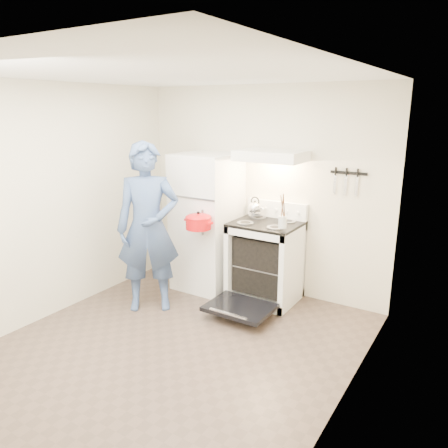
# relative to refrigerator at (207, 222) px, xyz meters

# --- Properties ---
(floor) EXTENTS (3.60, 3.60, 0.00)m
(floor) POSITION_rel_refrigerator_xyz_m (0.58, -1.45, -0.85)
(floor) COLOR brown
(floor) RESTS_ON ground
(back_wall) EXTENTS (3.20, 0.02, 2.50)m
(back_wall) POSITION_rel_refrigerator_xyz_m (0.58, 0.35, 0.40)
(back_wall) COLOR beige
(back_wall) RESTS_ON ground
(refrigerator) EXTENTS (0.70, 0.70, 1.70)m
(refrigerator) POSITION_rel_refrigerator_xyz_m (0.00, 0.00, 0.00)
(refrigerator) COLOR white
(refrigerator) RESTS_ON floor
(stove_body) EXTENTS (0.76, 0.65, 0.92)m
(stove_body) POSITION_rel_refrigerator_xyz_m (0.81, 0.02, -0.39)
(stove_body) COLOR white
(stove_body) RESTS_ON floor
(cooktop) EXTENTS (0.76, 0.65, 0.03)m
(cooktop) POSITION_rel_refrigerator_xyz_m (0.81, 0.02, 0.09)
(cooktop) COLOR black
(cooktop) RESTS_ON stove_body
(backsplash) EXTENTS (0.76, 0.07, 0.20)m
(backsplash) POSITION_rel_refrigerator_xyz_m (0.81, 0.31, 0.20)
(backsplash) COLOR white
(backsplash) RESTS_ON cooktop
(oven_door) EXTENTS (0.70, 0.54, 0.04)m
(oven_door) POSITION_rel_refrigerator_xyz_m (0.81, -0.57, -0.72)
(oven_door) COLOR black
(oven_door) RESTS_ON floor
(oven_rack) EXTENTS (0.60, 0.52, 0.01)m
(oven_rack) POSITION_rel_refrigerator_xyz_m (0.81, 0.02, -0.41)
(oven_rack) COLOR slate
(oven_rack) RESTS_ON stove_body
(range_hood) EXTENTS (0.76, 0.50, 0.12)m
(range_hood) POSITION_rel_refrigerator_xyz_m (0.81, 0.10, 0.86)
(range_hood) COLOR white
(range_hood) RESTS_ON back_wall
(knife_strip) EXTENTS (0.40, 0.02, 0.03)m
(knife_strip) POSITION_rel_refrigerator_xyz_m (1.63, 0.33, 0.70)
(knife_strip) COLOR black
(knife_strip) RESTS_ON back_wall
(pizza_stone) EXTENTS (0.32, 0.32, 0.02)m
(pizza_stone) POSITION_rel_refrigerator_xyz_m (0.88, 0.08, -0.40)
(pizza_stone) COLOR #876849
(pizza_stone) RESTS_ON oven_rack
(tea_kettle) EXTENTS (0.21, 0.17, 0.26)m
(tea_kettle) POSITION_rel_refrigerator_xyz_m (0.59, 0.16, 0.23)
(tea_kettle) COLOR silver
(tea_kettle) RESTS_ON cooktop
(utensil_jar) EXTENTS (0.11, 0.11, 0.13)m
(utensil_jar) POSITION_rel_refrigerator_xyz_m (1.11, -0.19, 0.20)
(utensil_jar) COLOR silver
(utensil_jar) RESTS_ON cooktop
(person) EXTENTS (0.82, 0.78, 1.89)m
(person) POSITION_rel_refrigerator_xyz_m (-0.20, -0.87, 0.10)
(person) COLOR navy
(person) RESTS_ON floor
(dutch_oven) EXTENTS (0.36, 0.29, 0.23)m
(dutch_oven) POSITION_rel_refrigerator_xyz_m (0.20, -0.47, 0.12)
(dutch_oven) COLOR red
(dutch_oven) RESTS_ON person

